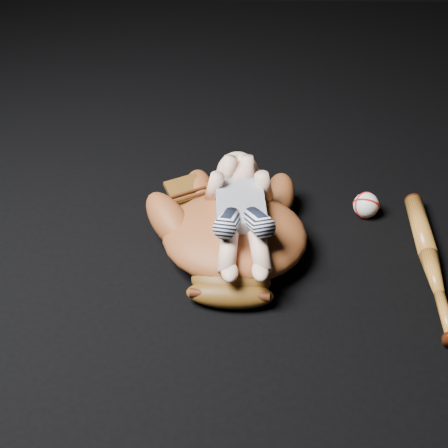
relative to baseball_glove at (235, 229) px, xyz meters
The scene contains 4 objects.
baseball_glove is the anchor object (origin of this frame).
newborn_baby 0.06m from the baseball_glove, 18.53° to the right, with size 0.18×0.40×0.16m, color #E6B194, non-canonical shape.
baseball_bat 0.46m from the baseball_glove, ahead, with size 0.04×0.48×0.04m, color #B16A22, non-canonical shape.
baseball 0.38m from the baseball_glove, 25.03° to the left, with size 0.07×0.07×0.07m, color white.
Camera 1 is at (-0.12, -0.95, 0.90)m, focal length 45.00 mm.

